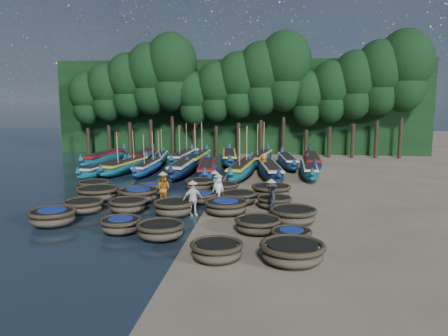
# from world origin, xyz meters

# --- Properties ---
(ground) EXTENTS (120.00, 120.00, 0.00)m
(ground) POSITION_xyz_m (0.00, 0.00, 0.00)
(ground) COLOR gray
(ground) RESTS_ON ground
(foliage_wall) EXTENTS (40.00, 3.00, 10.00)m
(foliage_wall) POSITION_xyz_m (0.00, 23.50, 5.00)
(foliage_wall) COLOR black
(foliage_wall) RESTS_ON ground
(coracle_3) EXTENTS (2.14, 2.14, 0.72)m
(coracle_3) POSITION_xyz_m (1.55, -9.73, 0.41)
(coracle_3) COLOR brown
(coracle_3) RESTS_ON ground
(coracle_4) EXTENTS (2.68, 2.68, 0.79)m
(coracle_4) POSITION_xyz_m (4.26, -9.71, 0.45)
(coracle_4) COLOR brown
(coracle_4) RESTS_ON ground
(coracle_5) EXTENTS (2.41, 2.41, 0.78)m
(coracle_5) POSITION_xyz_m (-6.58, -6.11, 0.45)
(coracle_5) COLOR brown
(coracle_5) RESTS_ON ground
(coracle_6) EXTENTS (1.86, 1.86, 0.68)m
(coracle_6) POSITION_xyz_m (-3.04, -6.87, 0.40)
(coracle_6) COLOR brown
(coracle_6) RESTS_ON ground
(coracle_7) EXTENTS (2.49, 2.49, 0.72)m
(coracle_7) POSITION_xyz_m (-1.11, -7.49, 0.41)
(coracle_7) COLOR brown
(coracle_7) RESTS_ON ground
(coracle_8) EXTENTS (2.55, 2.55, 0.69)m
(coracle_8) POSITION_xyz_m (2.93, -6.20, 0.39)
(coracle_8) COLOR brown
(coracle_8) RESTS_ON ground
(coracle_9) EXTENTS (1.84, 1.84, 0.63)m
(coracle_9) POSITION_xyz_m (4.32, -7.59, 0.37)
(coracle_9) COLOR brown
(coracle_9) RESTS_ON ground
(coracle_10) EXTENTS (2.21, 2.21, 0.69)m
(coracle_10) POSITION_xyz_m (-6.13, -3.72, 0.39)
(coracle_10) COLOR brown
(coracle_10) RESTS_ON ground
(coracle_11) EXTENTS (2.30, 2.30, 0.72)m
(coracle_11) POSITION_xyz_m (-3.87, -3.42, 0.41)
(coracle_11) COLOR brown
(coracle_11) RESTS_ON ground
(coracle_12) EXTENTS (2.06, 2.06, 0.80)m
(coracle_12) POSITION_xyz_m (-1.37, -3.86, 0.46)
(coracle_12) COLOR brown
(coracle_12) RESTS_ON ground
(coracle_13) EXTENTS (2.30, 2.30, 0.74)m
(coracle_13) POSITION_xyz_m (1.21, -3.22, 0.43)
(coracle_13) COLOR brown
(coracle_13) RESTS_ON ground
(coracle_14) EXTENTS (2.27, 2.27, 0.78)m
(coracle_14) POSITION_xyz_m (4.54, -4.61, 0.44)
(coracle_14) COLOR brown
(coracle_14) RESTS_ON ground
(coracle_15) EXTENTS (2.46, 2.46, 0.81)m
(coracle_15) POSITION_xyz_m (-6.50, -0.98, 0.46)
(coracle_15) COLOR brown
(coracle_15) RESTS_ON ground
(coracle_16) EXTENTS (2.50, 2.50, 0.81)m
(coracle_16) POSITION_xyz_m (-3.99, -1.15, 0.47)
(coracle_16) COLOR brown
(coracle_16) RESTS_ON ground
(coracle_17) EXTENTS (2.01, 2.01, 0.63)m
(coracle_17) POSITION_xyz_m (-0.32, -0.96, 0.37)
(coracle_17) COLOR brown
(coracle_17) RESTS_ON ground
(coracle_18) EXTENTS (2.33, 2.33, 0.72)m
(coracle_18) POSITION_xyz_m (1.69, -0.99, 0.41)
(coracle_18) COLOR brown
(coracle_18) RESTS_ON ground
(coracle_19) EXTENTS (2.13, 2.13, 0.64)m
(coracle_19) POSITION_xyz_m (3.67, -1.63, 0.37)
(coracle_19) COLOR brown
(coracle_19) RESTS_ON ground
(coracle_20) EXTENTS (2.03, 2.03, 0.70)m
(coracle_20) POSITION_xyz_m (-7.72, 1.43, 0.40)
(coracle_20) COLOR brown
(coracle_20) RESTS_ON ground
(coracle_21) EXTENTS (1.82, 1.82, 0.64)m
(coracle_21) POSITION_xyz_m (-3.82, 1.02, 0.37)
(coracle_21) COLOR brown
(coracle_21) RESTS_ON ground
(coracle_22) EXTENTS (1.96, 1.96, 0.75)m
(coracle_22) POSITION_xyz_m (-1.05, 2.38, 0.43)
(coracle_22) COLOR brown
(coracle_22) RESTS_ON ground
(coracle_23) EXTENTS (2.13, 2.13, 0.71)m
(coracle_23) POSITION_xyz_m (0.66, 1.47, 0.41)
(coracle_23) COLOR brown
(coracle_23) RESTS_ON ground
(coracle_24) EXTENTS (2.92, 2.92, 0.78)m
(coracle_24) POSITION_xyz_m (3.50, 0.86, 0.45)
(coracle_24) COLOR brown
(coracle_24) RESTS_ON ground
(long_boat_1) EXTENTS (2.34, 7.38, 1.31)m
(long_boat_1) POSITION_xyz_m (-9.38, 7.40, 0.50)
(long_boat_1) COLOR #105B5F
(long_boat_1) RESTS_ON ground
(long_boat_2) EXTENTS (2.60, 7.88, 3.39)m
(long_boat_2) POSITION_xyz_m (-8.03, 8.64, 0.54)
(long_boat_2) COLOR #105B5F
(long_boat_2) RESTS_ON ground
(long_boat_3) EXTENTS (1.35, 7.59, 3.23)m
(long_boat_3) POSITION_xyz_m (-6.19, 8.55, 0.51)
(long_boat_3) COLOR navy
(long_boat_3) RESTS_ON ground
(long_boat_4) EXTENTS (1.78, 9.04, 1.59)m
(long_boat_4) POSITION_xyz_m (-3.25, 8.39, 0.61)
(long_boat_4) COLOR #0F1B3A
(long_boat_4) RESTS_ON ground
(long_boat_5) EXTENTS (2.50, 8.82, 1.56)m
(long_boat_5) POSITION_xyz_m (-1.34, 7.49, 0.59)
(long_boat_5) COLOR navy
(long_boat_5) RESTS_ON ground
(long_boat_6) EXTENTS (2.60, 8.88, 3.80)m
(long_boat_6) POSITION_xyz_m (1.32, 7.70, 0.60)
(long_boat_6) COLOR #105B5F
(long_boat_6) RESTS_ON ground
(long_boat_7) EXTENTS (2.69, 8.81, 1.56)m
(long_boat_7) POSITION_xyz_m (3.42, 7.51, 0.60)
(long_boat_7) COLOR #0F1B3A
(long_boat_7) RESTS_ON ground
(long_boat_8) EXTENTS (1.69, 8.01, 1.41)m
(long_boat_8) POSITION_xyz_m (6.40, 8.56, 0.54)
(long_boat_8) COLOR #105B5F
(long_boat_8) RESTS_ON ground
(long_boat_9) EXTENTS (2.32, 8.98, 1.59)m
(long_boat_9) POSITION_xyz_m (-11.53, 13.16, 0.60)
(long_boat_9) COLOR #105B5F
(long_boat_9) RESTS_ON ground
(long_boat_10) EXTENTS (1.62, 8.50, 1.50)m
(long_boat_10) POSITION_xyz_m (-8.45, 14.47, 0.57)
(long_boat_10) COLOR navy
(long_boat_10) RESTS_ON ground
(long_boat_11) EXTENTS (2.21, 7.20, 3.08)m
(long_boat_11) POSITION_xyz_m (-6.65, 13.95, 0.49)
(long_boat_11) COLOR #105B5F
(long_boat_11) RESTS_ON ground
(long_boat_12) EXTENTS (1.77, 8.49, 3.61)m
(long_boat_12) POSITION_xyz_m (-4.59, 14.31, 0.57)
(long_boat_12) COLOR #105B5F
(long_boat_12) RESTS_ON ground
(long_boat_13) EXTENTS (1.88, 8.98, 3.82)m
(long_boat_13) POSITION_xyz_m (-2.96, 13.05, 0.61)
(long_boat_13) COLOR navy
(long_boat_13) RESTS_ON ground
(long_boat_14) EXTENTS (2.45, 8.92, 1.58)m
(long_boat_14) POSITION_xyz_m (-0.29, 14.37, 0.60)
(long_boat_14) COLOR navy
(long_boat_14) RESTS_ON ground
(long_boat_15) EXTENTS (2.98, 8.80, 3.79)m
(long_boat_15) POSITION_xyz_m (2.49, 14.00, 0.60)
(long_boat_15) COLOR navy
(long_boat_15) RESTS_ON ground
(long_boat_16) EXTENTS (2.21, 8.13, 1.44)m
(long_boat_16) POSITION_xyz_m (4.90, 13.01, 0.55)
(long_boat_16) COLOR navy
(long_boat_16) RESTS_ON ground
(long_boat_17) EXTENTS (1.95, 9.11, 1.60)m
(long_boat_17) POSITION_xyz_m (6.96, 12.66, 0.61)
(long_boat_17) COLOR #0F1B3A
(long_boat_17) RESTS_ON ground
(fisherman_0) EXTENTS (0.93, 0.83, 1.79)m
(fisherman_0) POSITION_xyz_m (0.53, -0.78, 0.86)
(fisherman_0) COLOR silver
(fisherman_0) RESTS_ON ground
(fisherman_1) EXTENTS (0.53, 0.67, 1.82)m
(fisherman_1) POSITION_xyz_m (0.21, 0.16, 0.92)
(fisherman_1) COLOR #185765
(fisherman_1) RESTS_ON ground
(fisherman_2) EXTENTS (0.93, 0.77, 1.96)m
(fisherman_2) POSITION_xyz_m (-2.50, -1.37, 0.93)
(fisherman_2) COLOR #BA6B18
(fisherman_2) RESTS_ON ground
(fisherman_3) EXTENTS (0.79, 1.23, 2.00)m
(fisherman_3) POSITION_xyz_m (3.49, -3.23, 0.93)
(fisherman_3) COLOR black
(fisherman_3) RESTS_ON ground
(fisherman_4) EXTENTS (1.08, 0.85, 1.92)m
(fisherman_4) POSITION_xyz_m (-0.43, -3.62, 0.92)
(fisherman_4) COLOR silver
(fisherman_4) RESTS_ON ground
(fisherman_5) EXTENTS (0.66, 1.62, 1.90)m
(fisherman_5) POSITION_xyz_m (-2.73, 11.08, 0.89)
(fisherman_5) COLOR #185765
(fisherman_5) RESTS_ON ground
(fisherman_6) EXTENTS (0.91, 0.95, 1.84)m
(fisherman_6) POSITION_xyz_m (2.93, 8.45, 0.88)
(fisherman_6) COLOR #BA6B18
(fisherman_6) RESTS_ON ground
(tree_0) EXTENTS (3.68, 3.68, 8.68)m
(tree_0) POSITION_xyz_m (-16.00, 20.00, 5.97)
(tree_0) COLOR black
(tree_0) RESTS_ON ground
(tree_1) EXTENTS (4.09, 4.09, 9.65)m
(tree_1) POSITION_xyz_m (-13.70, 20.00, 6.65)
(tree_1) COLOR black
(tree_1) RESTS_ON ground
(tree_2) EXTENTS (4.51, 4.51, 10.63)m
(tree_2) POSITION_xyz_m (-11.40, 20.00, 7.32)
(tree_2) COLOR black
(tree_2) RESTS_ON ground
(tree_3) EXTENTS (4.92, 4.92, 11.60)m
(tree_3) POSITION_xyz_m (-9.10, 20.00, 8.00)
(tree_3) COLOR black
(tree_3) RESTS_ON ground
(tree_4) EXTENTS (5.34, 5.34, 12.58)m
(tree_4) POSITION_xyz_m (-6.80, 20.00, 8.67)
(tree_4) COLOR black
(tree_4) RESTS_ON ground
(tree_5) EXTENTS (3.68, 3.68, 8.68)m
(tree_5) POSITION_xyz_m (-4.50, 20.00, 5.97)
(tree_5) COLOR black
(tree_5) RESTS_ON ground
(tree_6) EXTENTS (4.09, 4.09, 9.65)m
(tree_6) POSITION_xyz_m (-2.20, 20.00, 6.65)
(tree_6) COLOR black
(tree_6) RESTS_ON ground
(tree_7) EXTENTS (4.51, 4.51, 10.63)m
(tree_7) POSITION_xyz_m (0.10, 20.00, 7.32)
(tree_7) COLOR black
(tree_7) RESTS_ON ground
(tree_8) EXTENTS (4.92, 4.92, 11.60)m
(tree_8) POSITION_xyz_m (2.40, 20.00, 8.00)
(tree_8) COLOR black
(tree_8) RESTS_ON ground
(tree_9) EXTENTS (5.34, 5.34, 12.58)m
(tree_9) POSITION_xyz_m (4.70, 20.00, 8.67)
(tree_9) COLOR black
(tree_9) RESTS_ON ground
(tree_10) EXTENTS (3.68, 3.68, 8.68)m
(tree_10) POSITION_xyz_m (7.00, 20.00, 5.97)
(tree_10) COLOR black
(tree_10) RESTS_ON ground
(tree_11) EXTENTS (4.09, 4.09, 9.65)m
(tree_11) POSITION_xyz_m (9.30, 20.00, 6.65)
(tree_11) COLOR black
(tree_11) RESTS_ON ground
(tree_12) EXTENTS (4.51, 4.51, 10.63)m
(tree_12) POSITION_xyz_m (11.60, 20.00, 7.32)
(tree_12) COLOR black
(tree_12) RESTS_ON ground
(tree_13) EXTENTS (4.92, 4.92, 11.60)m
(tree_13) POSITION_xyz_m (13.90, 20.00, 8.00)
(tree_13) COLOR black
(tree_13) RESTS_ON ground
(tree_14) EXTENTS (5.34, 5.34, 12.58)m
(tree_14) POSITION_xyz_m (16.20, 20.00, 8.67)
(tree_14) COLOR black
(tree_14) RESTS_ON ground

